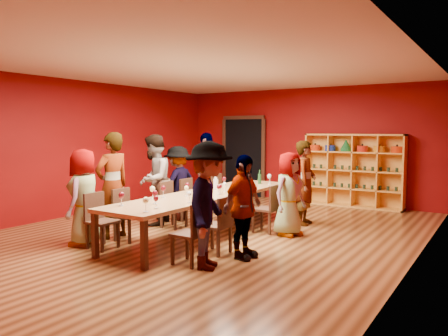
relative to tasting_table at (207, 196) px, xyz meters
The scene contains 50 objects.
room_shell 0.80m from the tasting_table, ahead, with size 7.10×9.10×3.04m.
tasting_table is the anchor object (origin of this frame).
doorway 4.80m from the tasting_table, 112.09° to the left, with size 1.40×0.17×2.30m.
shelving_unit 4.55m from the tasting_table, 72.08° to the left, with size 2.40×0.40×1.80m.
chair_person_left_0 1.96m from the tasting_table, 117.82° to the right, with size 0.42×0.42×0.89m.
person_left_0 2.14m from the tasting_table, 126.21° to the right, with size 0.78×0.42×1.59m, color #454549.
chair_person_left_1 1.47m from the tasting_table, 128.65° to the right, with size 0.42×0.42×0.89m.
person_left_1 1.69m from the tasting_table, 137.05° to the right, with size 0.68×0.50×1.86m, color #535359.
chair_person_left_2 0.93m from the tasting_table, behind, with size 0.42×0.42×0.89m.
person_left_2 1.35m from the tasting_table, behind, with size 0.88×0.48×1.81m, color #6191C8.
chair_person_left_3 1.16m from the tasting_table, 142.73° to the left, with size 0.42×0.42×0.89m.
person_left_3 1.42m from the tasting_table, 150.70° to the left, with size 1.01×0.42×1.56m, color pink.
chair_person_left_4 2.05m from the tasting_table, 116.52° to the left, with size 0.42×0.42×0.89m.
person_left_4 2.24m from the tasting_table, 125.09° to the left, with size 1.08×0.49×1.84m, color silver.
chair_person_right_0 1.86m from the tasting_table, 60.60° to the right, with size 0.42×0.42×0.89m.
person_right_0 2.00m from the tasting_table, 54.08° to the right, with size 1.13×0.47×1.75m, color tan.
chair_person_right_1 1.34m from the tasting_table, 46.62° to the right, with size 0.42×0.42×0.89m.
person_right_1 1.64m from the tasting_table, 35.95° to the right, with size 0.90×0.41×1.54m, color #151739.
chair_person_right_3 1.17m from the tasting_table, 37.92° to the left, with size 0.42×0.42×0.89m.
person_right_3 1.48m from the tasting_table, 28.55° to the left, with size 0.73×0.40×1.50m, color #46464B.
chair_person_right_4 1.97m from the tasting_table, 62.38° to the left, with size 0.42×0.42×0.89m.
person_right_4 2.11m from the tasting_table, 55.65° to the left, with size 0.61×0.45×1.69m, color #D18C91.
wine_glass_0 0.33m from the tasting_table, ahead, with size 0.07×0.07×0.18m.
wine_glass_1 1.13m from the tasting_table, 109.50° to the right, with size 0.09×0.09×0.22m.
wine_glass_2 1.08m from the tasting_table, 69.97° to the right, with size 0.07×0.07×0.18m.
wine_glass_3 1.80m from the tasting_table, 101.27° to the left, with size 0.08×0.08×0.21m.
wine_glass_4 0.82m from the tasting_table, 64.80° to the left, with size 0.07×0.07×0.18m.
wine_glass_5 2.01m from the tasting_table, 80.15° to the right, with size 0.09×0.09×0.22m.
wine_glass_6 1.84m from the tasting_table, 78.88° to the left, with size 0.09×0.09×0.22m.
wine_glass_7 1.38m from the tasting_table, 98.53° to the left, with size 0.07×0.07×0.18m.
wine_glass_8 1.81m from the tasting_table, 101.56° to the right, with size 0.07×0.07×0.18m.
wine_glass_9 0.41m from the tasting_table, 61.01° to the left, with size 0.07×0.07×0.18m.
wine_glass_10 0.41m from the tasting_table, 155.60° to the right, with size 0.08×0.08×0.19m.
wine_glass_11 1.41m from the tasting_table, 90.12° to the right, with size 0.09×0.09×0.22m.
wine_glass_12 0.38m from the tasting_table, 151.24° to the left, with size 0.07×0.07×0.18m.
wine_glass_13 2.02m from the tasting_table, 100.81° to the left, with size 0.08×0.08×0.19m.
wine_glass_14 0.32m from the tasting_table, ahead, with size 0.07×0.07×0.18m.
wine_glass_15 1.88m from the tasting_table, 79.39° to the left, with size 0.07×0.07×0.18m.
wine_glass_16 0.99m from the tasting_table, 67.97° to the left, with size 0.07×0.07×0.18m.
wine_glass_17 0.77m from the tasting_table, 110.38° to the left, with size 0.07×0.07×0.18m.
wine_glass_18 1.03m from the tasting_table, 105.04° to the left, with size 0.08×0.08×0.19m.
wine_glass_19 0.54m from the tasting_table, 99.74° to the right, with size 0.08×0.08×0.19m.
wine_glass_20 0.93m from the tasting_table, 66.95° to the right, with size 0.08×0.08×0.19m.
wine_glass_21 0.91m from the tasting_table, 111.91° to the right, with size 0.08×0.08×0.21m.
wine_glass_22 1.70m from the tasting_table, 81.11° to the right, with size 0.08×0.08×0.19m.
wine_glass_23 1.84m from the tasting_table, 99.57° to the right, with size 0.09×0.09×0.22m.
spittoon_bowl 0.39m from the tasting_table, 65.99° to the right, with size 0.31×0.31×0.17m, color silver.
carafe_a 0.52m from the tasting_table, 105.19° to the left, with size 0.10×0.10×0.24m.
carafe_b 0.39m from the tasting_table, 66.08° to the right, with size 0.10×0.10×0.25m.
wine_bottle 1.74m from the tasting_table, 84.89° to the left, with size 0.09×0.09×0.30m.
Camera 1 is at (4.54, -6.43, 1.90)m, focal length 35.00 mm.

